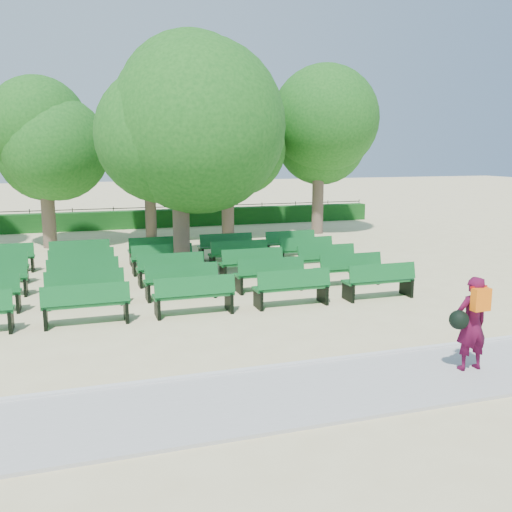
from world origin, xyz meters
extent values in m
plane|color=beige|center=(0.00, 0.00, 0.00)|extent=(120.00, 120.00, 0.00)
cube|color=#ACABA7|center=(0.00, -7.40, 0.03)|extent=(30.00, 2.20, 0.06)
cube|color=silver|center=(0.00, -6.25, 0.05)|extent=(30.00, 0.12, 0.10)
cube|color=#134A15|center=(0.00, 14.00, 0.45)|extent=(26.00, 0.70, 0.90)
cube|color=#0F5B23|center=(-0.34, 1.05, 0.48)|extent=(1.94, 0.54, 0.06)
cube|color=#0F5B23|center=(-0.34, 0.82, 0.75)|extent=(1.94, 0.15, 0.45)
cylinder|color=brown|center=(0.23, 2.37, 1.69)|extent=(0.53, 0.53, 3.38)
ellipsoid|color=#1E5E19|center=(0.23, 2.37, 4.90)|extent=(5.53, 5.53, 4.98)
imported|color=#4A0A27|center=(3.54, -7.41, 0.91)|extent=(0.62, 0.41, 1.70)
cube|color=orange|center=(3.54, -7.60, 1.39)|extent=(0.32, 0.16, 0.40)
sphere|color=black|center=(3.23, -7.47, 1.02)|extent=(0.34, 0.34, 0.34)
camera|label=1|loc=(-3.07, -15.41, 3.91)|focal=40.00mm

